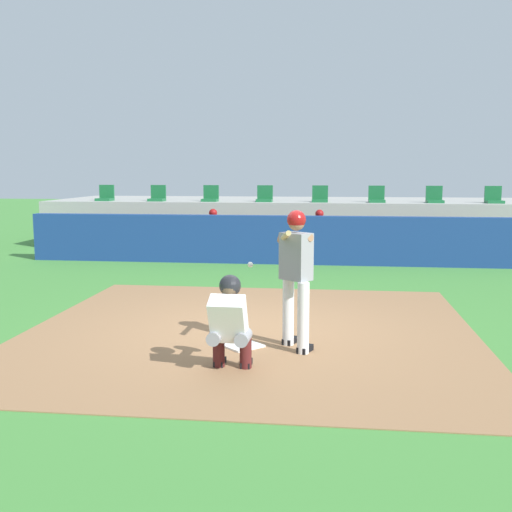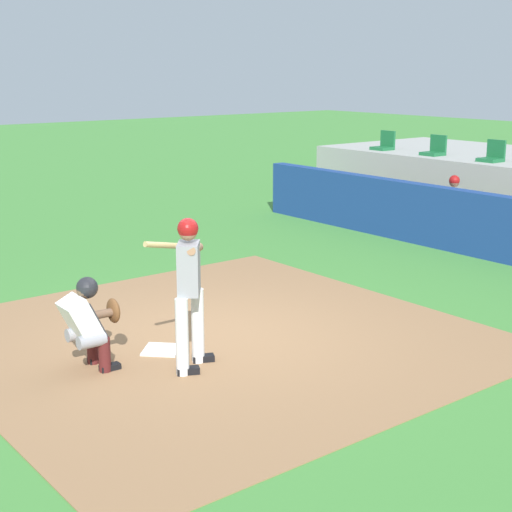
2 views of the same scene
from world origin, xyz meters
name	(u,v)px [view 2 (image 2 of 2)]	position (x,y,z in m)	size (l,w,h in m)	color
ground_plane	(214,338)	(0.00, 0.00, 0.00)	(80.00, 80.00, 0.00)	#428438
dirt_infield	(214,337)	(0.00, 0.00, 0.01)	(6.40, 6.40, 0.01)	#936B47
home_plate	(162,350)	(0.00, -0.80, 0.02)	(0.44, 0.44, 0.02)	white
batter_at_plate	(189,284)	(0.69, -0.82, 1.04)	(0.51, 0.91, 1.80)	silver
catcher_crouched	(89,320)	(0.00, -1.75, 0.61)	(0.49, 1.69, 1.13)	gray
dugout_wall	(509,230)	(0.00, 6.50, 0.60)	(13.00, 0.30, 1.20)	navy
dugout_player_0	(449,206)	(-1.99, 7.34, 0.67)	(0.49, 0.70, 1.30)	#939399
stadium_seat_0	(384,144)	(-5.69, 9.38, 1.53)	(0.46, 0.46, 0.48)	#196033
stadium_seat_1	(435,150)	(-4.06, 9.38, 1.53)	(0.46, 0.46, 0.48)	#196033
stadium_seat_2	(493,155)	(-2.44, 9.38, 1.53)	(0.46, 0.46, 0.48)	#196033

